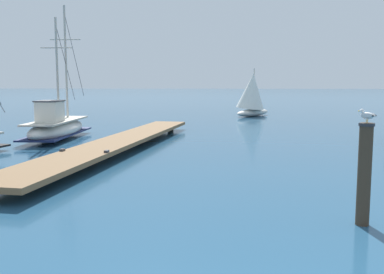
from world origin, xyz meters
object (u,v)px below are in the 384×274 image
object	(u,v)px
mooring_piling	(364,173)
fishing_boat_1	(57,127)
perched_seagull	(368,115)
distant_sailboat	(252,95)

from	to	relation	value
mooring_piling	fishing_boat_1	bearing A→B (deg)	133.33
fishing_boat_1	mooring_piling	bearing A→B (deg)	-46.67
perched_seagull	distant_sailboat	world-z (taller)	distant_sailboat
fishing_boat_1	distant_sailboat	xyz separation A→B (m)	(9.92, 16.05, 1.18)
mooring_piling	perched_seagull	xyz separation A→B (m)	(0.00, -0.00, 1.11)
fishing_boat_1	distant_sailboat	size ratio (longest dim) A/B	1.74
perched_seagull	distant_sailboat	distance (m)	28.14
mooring_piling	perched_seagull	bearing A→B (deg)	-45.20
fishing_boat_1	mooring_piling	distance (m)	16.57
fishing_boat_1	perched_seagull	size ratio (longest dim) A/B	25.66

